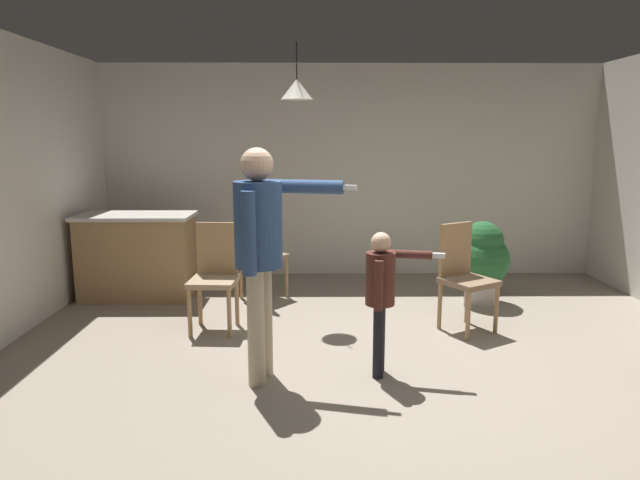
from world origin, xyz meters
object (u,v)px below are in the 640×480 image
person_child (382,288)px  potted_plant_corner (482,258)px  dining_chair_by_counter (259,251)px  person_adult (260,240)px  dining_chair_near_wall (215,272)px  kitchen_counter (138,256)px  dining_chair_centre_back (463,273)px

person_child → potted_plant_corner: person_child is taller
person_child → dining_chair_by_counter: 2.32m
person_adult → person_child: size_ratio=1.56×
dining_chair_by_counter → person_adult: bearing=-45.4°
person_child → dining_chair_near_wall: person_child is taller
kitchen_counter → person_child: size_ratio=1.14×
dining_chair_by_counter → dining_chair_centre_back: same height
dining_chair_by_counter → dining_chair_near_wall: same height
person_adult → dining_chair_centre_back: 2.16m
potted_plant_corner → person_adult: bearing=-138.3°
potted_plant_corner → dining_chair_near_wall: bearing=-163.5°
person_adult → dining_chair_centre_back: bearing=135.3°
dining_chair_centre_back → potted_plant_corner: 0.96m
dining_chair_centre_back → kitchen_counter: bearing=-48.8°
person_adult → potted_plant_corner: (2.21, 1.97, -0.57)m
person_child → dining_chair_centre_back: person_child is taller
person_child → potted_plant_corner: (1.32, 1.88, -0.19)m
person_child → dining_chair_near_wall: (-1.43, 1.07, -0.14)m
dining_chair_centre_back → person_adult: bearing=1.3°
kitchen_counter → dining_chair_centre_back: size_ratio=1.26×
person_adult → person_child: person_adult is taller
kitchen_counter → dining_chair_centre_back: 3.54m
kitchen_counter → dining_chair_by_counter: size_ratio=1.26×
person_adult → potted_plant_corner: size_ratio=1.91×
potted_plant_corner → dining_chair_by_counter: bearing=176.4°
dining_chair_by_counter → kitchen_counter: bearing=-145.5°
kitchen_counter → person_child: 3.27m
person_child → dining_chair_by_counter: size_ratio=1.10×
dining_chair_by_counter → potted_plant_corner: dining_chair_by_counter is taller
person_child → potted_plant_corner: 2.31m
kitchen_counter → potted_plant_corner: 3.81m
person_adult → potted_plant_corner: bearing=145.0°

